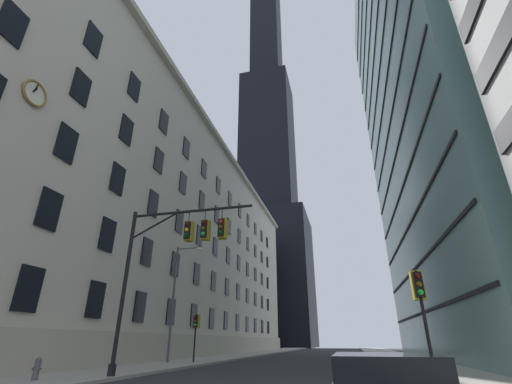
% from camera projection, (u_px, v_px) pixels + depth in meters
% --- Properties ---
extents(station_building, '(16.06, 74.12, 28.08)m').
position_uv_depth(station_building, '(171.00, 244.00, 47.56)').
color(station_building, beige).
rests_on(station_building, ground).
extents(dark_skyscraper, '(24.21, 24.21, 187.03)m').
position_uv_depth(dark_skyscraper, '(268.00, 174.00, 114.63)').
color(dark_skyscraper, black).
rests_on(dark_skyscraper, ground).
extents(glass_office_midrise, '(18.52, 37.42, 56.97)m').
position_uv_depth(glass_office_midrise, '(468.00, 86.00, 39.09)').
color(glass_office_midrise, gray).
rests_on(glass_office_midrise, ground).
extents(traffic_signal_mast, '(6.81, 0.63, 7.96)m').
position_uv_depth(traffic_signal_mast, '(180.00, 247.00, 17.26)').
color(traffic_signal_mast, black).
rests_on(traffic_signal_mast, sidewalk_left).
extents(traffic_light_near_right, '(0.40, 0.63, 3.87)m').
position_uv_depth(traffic_light_near_right, '(419.00, 292.00, 12.38)').
color(traffic_light_near_right, black).
rests_on(traffic_light_near_right, sidewalk_right).
extents(traffic_light_far_left, '(0.40, 0.63, 3.41)m').
position_uv_depth(traffic_light_far_left, '(196.00, 324.00, 26.82)').
color(traffic_light_far_left, black).
rests_on(traffic_light_far_left, sidewalk_left).
extents(street_lamppost, '(2.32, 0.32, 8.78)m').
position_uv_depth(street_lamppost, '(177.00, 291.00, 27.50)').
color(street_lamppost, '#47474C').
rests_on(street_lamppost, sidewalk_left).
extents(fire_hydrant, '(0.42, 0.26, 0.85)m').
position_uv_depth(fire_hydrant, '(37.00, 368.00, 14.04)').
color(fire_hydrant, '#4C4C51').
rests_on(fire_hydrant, sidewalk_left).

